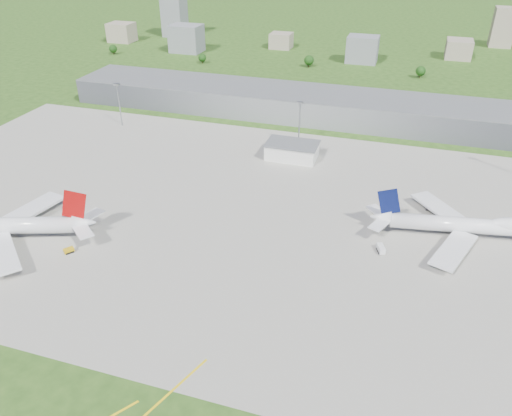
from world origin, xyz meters
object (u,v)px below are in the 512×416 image
(airliner_blue_quad, at_px, (471,226))
(van_white_near, at_px, (381,249))
(tug_yellow, at_px, (69,251))
(airliner_red_twin, at_px, (0,226))
(van_white_far, at_px, (462,242))

(airliner_blue_quad, xyz_separation_m, van_white_near, (-32.32, -20.73, -4.16))
(airliner_blue_quad, distance_m, van_white_near, 38.62)
(tug_yellow, bearing_deg, airliner_red_twin, 125.02)
(airliner_red_twin, relative_size, van_white_near, 13.64)
(van_white_far, bearing_deg, airliner_blue_quad, 64.53)
(airliner_red_twin, height_order, van_white_far, airliner_red_twin)
(van_white_far, bearing_deg, tug_yellow, -162.66)
(tug_yellow, distance_m, van_white_far, 151.53)
(airliner_red_twin, bearing_deg, van_white_far, 177.11)
(airliner_red_twin, bearing_deg, tug_yellow, 160.24)
(airliner_blue_quad, distance_m, tug_yellow, 156.15)
(van_white_near, bearing_deg, tug_yellow, 86.14)
(airliner_red_twin, xyz_separation_m, airliner_blue_quad, (176.25, 56.33, -0.25))
(airliner_blue_quad, bearing_deg, tug_yellow, -167.96)
(tug_yellow, xyz_separation_m, van_white_far, (142.81, 50.66, 0.22))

